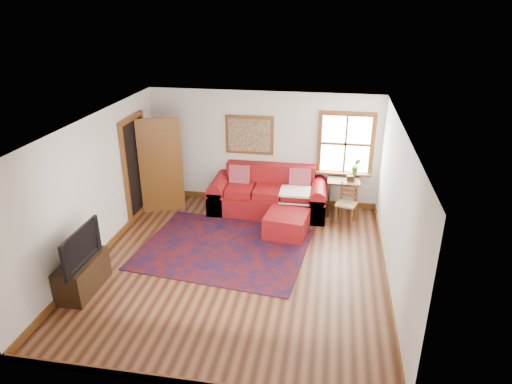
% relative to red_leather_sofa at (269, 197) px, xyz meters
% --- Properties ---
extents(ground, '(5.50, 5.50, 0.00)m').
position_rel_red_leather_sofa_xyz_m(ground, '(-0.20, -2.27, -0.32)').
color(ground, '#3C1C10').
rests_on(ground, ground).
extents(room_envelope, '(5.04, 5.54, 2.52)m').
position_rel_red_leather_sofa_xyz_m(room_envelope, '(-0.20, -2.26, 1.33)').
color(room_envelope, silver).
rests_on(room_envelope, ground).
extents(window, '(1.18, 0.20, 1.38)m').
position_rel_red_leather_sofa_xyz_m(window, '(1.58, 0.43, 0.99)').
color(window, white).
rests_on(window, ground).
extents(doorway, '(0.89, 1.08, 2.14)m').
position_rel_red_leather_sofa_xyz_m(doorway, '(-2.40, -0.49, 0.75)').
color(doorway, black).
rests_on(doorway, ground).
extents(framed_artwork, '(1.05, 0.07, 0.85)m').
position_rel_red_leather_sofa_xyz_m(framed_artwork, '(-0.50, 0.44, 1.23)').
color(framed_artwork, brown).
rests_on(framed_artwork, ground).
extents(persian_rug, '(3.22, 2.70, 0.02)m').
position_rel_red_leather_sofa_xyz_m(persian_rug, '(-0.57, -1.77, -0.31)').
color(persian_rug, '#510E0B').
rests_on(persian_rug, ground).
extents(red_leather_sofa, '(2.47, 1.02, 0.97)m').
position_rel_red_leather_sofa_xyz_m(red_leather_sofa, '(0.00, 0.00, 0.00)').
color(red_leather_sofa, maroon).
rests_on(red_leather_sofa, ground).
extents(red_ottoman, '(0.88, 0.88, 0.45)m').
position_rel_red_leather_sofa_xyz_m(red_ottoman, '(0.50, -1.02, -0.10)').
color(red_ottoman, maroon).
rests_on(red_ottoman, ground).
extents(side_table, '(0.66, 0.49, 0.79)m').
position_rel_red_leather_sofa_xyz_m(side_table, '(1.56, 0.09, 0.34)').
color(side_table, black).
rests_on(side_table, ground).
extents(ladder_back_chair, '(0.47, 0.46, 0.83)m').
position_rel_red_leather_sofa_xyz_m(ladder_back_chair, '(1.66, -0.24, 0.12)').
color(ladder_back_chair, tan).
rests_on(ladder_back_chair, ground).
extents(media_cabinet, '(0.44, 0.99, 0.54)m').
position_rel_red_leather_sofa_xyz_m(media_cabinet, '(-2.46, -3.39, -0.05)').
color(media_cabinet, black).
rests_on(media_cabinet, ground).
extents(television, '(0.14, 1.03, 0.59)m').
position_rel_red_leather_sofa_xyz_m(television, '(-2.44, -3.49, 0.52)').
color(television, black).
rests_on(television, media_cabinet).
extents(candle_hurricane, '(0.12, 0.12, 0.18)m').
position_rel_red_leather_sofa_xyz_m(candle_hurricane, '(-2.41, -3.05, 0.31)').
color(candle_hurricane, silver).
rests_on(candle_hurricane, media_cabinet).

